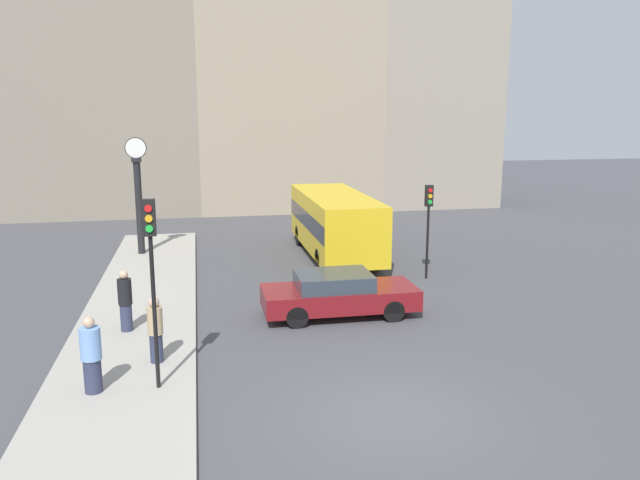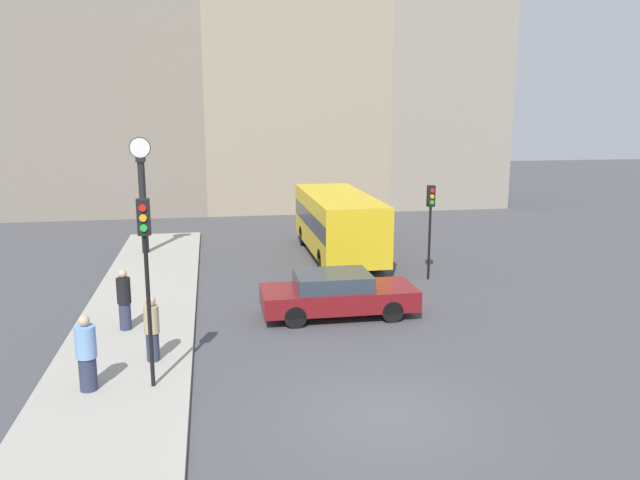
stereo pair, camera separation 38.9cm
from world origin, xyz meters
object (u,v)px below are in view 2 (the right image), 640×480
object	(u,v)px
sedan_car	(337,294)
traffic_light_far	(430,212)
traffic_light_near	(146,255)
pedestrian_black_jacket	(124,300)
pedestrian_blue_stripe	(86,354)
bus_distant	(338,221)
street_clock	(143,195)
pedestrian_tan_coat	(152,328)

from	to	relation	value
sedan_car	traffic_light_far	xyz separation A→B (m)	(4.11, 3.49, 1.79)
traffic_light_near	pedestrian_black_jacket	size ratio (longest dim) A/B	2.44
pedestrian_blue_stripe	pedestrian_black_jacket	xyz separation A→B (m)	(0.30, 3.80, 0.02)
bus_distant	sedan_car	bearing A→B (deg)	-101.76
sedan_car	street_clock	world-z (taller)	street_clock
traffic_light_near	bus_distant	bearing A→B (deg)	61.24
street_clock	pedestrian_black_jacket	distance (m)	9.82
traffic_light_near	traffic_light_far	world-z (taller)	traffic_light_near
traffic_light_near	traffic_light_far	xyz separation A→B (m)	(9.09, 7.84, -0.60)
traffic_light_near	pedestrian_blue_stripe	distance (m)	2.50
bus_distant	pedestrian_black_jacket	size ratio (longest dim) A/B	4.67
traffic_light_near	pedestrian_blue_stripe	size ratio (longest dim) A/B	2.46
pedestrian_tan_coat	sedan_car	bearing A→B (deg)	29.58
street_clock	pedestrian_black_jacket	world-z (taller)	street_clock
bus_distant	traffic_light_far	bearing A→B (deg)	-58.63
bus_distant	traffic_light_near	xyz separation A→B (m)	(-6.57, -11.98, 1.56)
sedan_car	pedestrian_blue_stripe	world-z (taller)	pedestrian_blue_stripe
pedestrian_black_jacket	pedestrian_tan_coat	size ratio (longest dim) A/B	1.05
traffic_light_near	pedestrian_tan_coat	world-z (taller)	traffic_light_near
sedan_car	street_clock	distance (m)	11.34
pedestrian_black_jacket	bus_distant	bearing A→B (deg)	46.91
sedan_car	bus_distant	distance (m)	7.84
traffic_light_far	street_clock	distance (m)	11.95
pedestrian_blue_stripe	pedestrian_black_jacket	size ratio (longest dim) A/B	0.99
pedestrian_tan_coat	pedestrian_black_jacket	bearing A→B (deg)	111.37
street_clock	pedestrian_tan_coat	world-z (taller)	street_clock
pedestrian_blue_stripe	pedestrian_tan_coat	distance (m)	1.88
traffic_light_near	traffic_light_far	size ratio (longest dim) A/B	1.20
street_clock	traffic_light_near	bearing A→B (deg)	-84.00
pedestrian_black_jacket	sedan_car	bearing A→B (deg)	4.88
traffic_light_far	pedestrian_blue_stripe	bearing A→B (deg)	-143.20
traffic_light_near	street_clock	bearing A→B (deg)	96.00
pedestrian_blue_stripe	bus_distant	bearing A→B (deg)	56.46
sedan_car	pedestrian_blue_stripe	xyz separation A→B (m)	(-6.33, -4.31, 0.27)
sedan_car	bus_distant	bearing A→B (deg)	78.24
traffic_light_far	pedestrian_black_jacket	distance (m)	11.00
pedestrian_black_jacket	pedestrian_tan_coat	bearing A→B (deg)	-68.63
bus_distant	pedestrian_blue_stripe	bearing A→B (deg)	-123.54
bus_distant	traffic_light_far	world-z (taller)	traffic_light_far
traffic_light_far	pedestrian_black_jacket	size ratio (longest dim) A/B	2.03
sedan_car	traffic_light_near	xyz separation A→B (m)	(-4.98, -4.35, 2.38)
pedestrian_tan_coat	traffic_light_near	bearing A→B (deg)	-85.52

